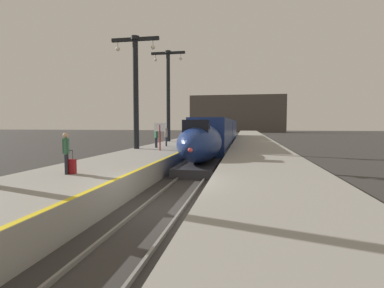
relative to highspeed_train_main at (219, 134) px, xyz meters
name	(u,v)px	position (x,y,z in m)	size (l,w,h in m)	color
ground_plane	(162,210)	(0.00, -24.37, -1.92)	(260.00, 260.00, 0.00)	#33302D
platform_left	(186,145)	(-4.05, 0.38, -1.40)	(4.80, 110.00, 1.05)	gray
platform_right	(254,146)	(4.05, 0.38, -1.40)	(4.80, 110.00, 1.05)	gray
platform_left_safety_stripe	(205,141)	(-1.77, 0.38, -0.87)	(0.20, 107.80, 0.01)	yellow
rail_main_left	(216,147)	(-0.75, 3.13, -1.86)	(0.08, 110.00, 0.12)	slate
rail_main_right	(227,148)	(0.75, 3.13, -1.86)	(0.08, 110.00, 0.12)	slate
highspeed_train_main	(219,134)	(0.00, 0.00, 0.00)	(2.92, 38.72, 3.60)	navy
station_column_mid	(136,82)	(-5.90, -11.48, 4.62)	(4.00, 0.68, 9.12)	black
station_column_far	(168,88)	(-5.90, -1.14, 5.33)	(4.00, 0.68, 10.46)	black
passenger_near_edge	(66,150)	(-4.24, -23.67, 0.12)	(0.37, 0.52, 1.69)	#23232D
passenger_mid_platform	(156,136)	(-4.58, -10.25, 0.12)	(0.43, 0.42, 1.69)	#23232D
passenger_far_waiting	(166,135)	(-4.19, -8.43, 0.12)	(0.35, 0.53, 1.69)	#23232D
rolling_suitcase	(71,166)	(-4.12, -23.56, -0.57)	(0.40, 0.22, 0.98)	maroon
departure_info_board	(160,131)	(-3.51, -12.74, 0.64)	(0.90, 0.10, 2.12)	maroon
terminus_back_wall	(237,114)	(0.00, 77.63, 5.08)	(36.00, 2.00, 14.00)	#4C4742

